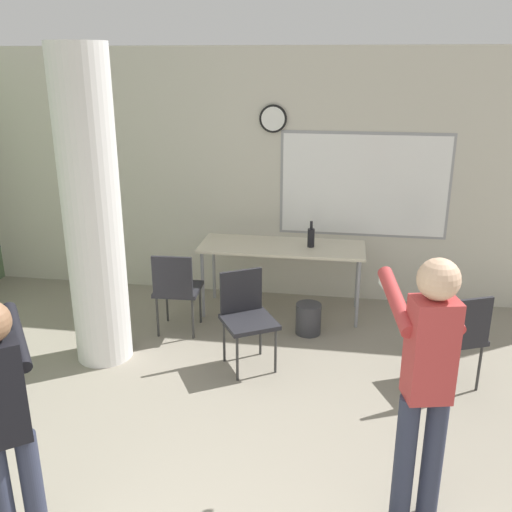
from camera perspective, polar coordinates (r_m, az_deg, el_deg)
name	(u,v)px	position (r m, az deg, el deg)	size (l,w,h in m)	color
wall_back	(271,177)	(6.52, 1.54, 7.93)	(8.00, 0.15, 2.80)	beige
support_pillar	(92,212)	(5.17, -16.08, 4.22)	(0.51, 0.51, 2.80)	white
folding_table	(282,250)	(6.12, 2.62, 0.58)	(1.76, 0.64, 0.77)	beige
bottle_on_table	(311,237)	(6.05, 5.52, 1.89)	(0.08, 0.08, 0.28)	black
waste_bin	(308,319)	(5.86, 5.26, -6.26)	(0.26, 0.26, 0.32)	#38383D
chair_table_front	(246,313)	(5.13, -0.97, -5.68)	(0.60, 0.60, 0.87)	#232328
chair_table_left	(176,286)	(5.76, -7.97, -3.02)	(0.46, 0.46, 0.87)	#232328
chair_mid_room	(457,333)	(5.06, 19.44, -7.25)	(0.58, 0.58, 0.87)	#232328
person_playing_front	(4,415)	(3.32, -23.90, -14.33)	(0.58, 0.62, 1.57)	#2D3347
person_playing_side	(426,373)	(3.41, 16.64, -11.15)	(0.47, 0.66, 1.68)	#2D3347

